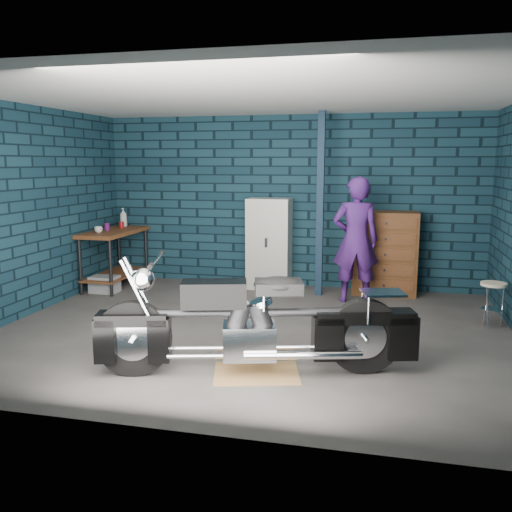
{
  "coord_description": "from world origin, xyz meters",
  "views": [
    {
      "loc": [
        1.45,
        -6.0,
        1.97
      ],
      "look_at": [
        -0.03,
        0.3,
        0.85
      ],
      "focal_mm": 38.0,
      "sensor_mm": 36.0,
      "label": 1
    }
  ],
  "objects_px": {
    "workbench": "(115,259)",
    "person": "(356,240)",
    "storage_bin": "(105,284)",
    "locker": "(269,244)",
    "shop_stool": "(492,305)",
    "tool_chest": "(385,253)",
    "motorcycle": "(256,316)"
  },
  "relations": [
    {
      "from": "locker",
      "to": "shop_stool",
      "type": "bearing_deg",
      "value": -24.94
    },
    {
      "from": "motorcycle",
      "to": "person",
      "type": "xyz_separation_m",
      "value": [
        0.75,
        2.94,
        0.33
      ]
    },
    {
      "from": "person",
      "to": "motorcycle",
      "type": "bearing_deg",
      "value": 67.5
    },
    {
      "from": "workbench",
      "to": "person",
      "type": "distance_m",
      "value": 3.8
    },
    {
      "from": "workbench",
      "to": "shop_stool",
      "type": "xyz_separation_m",
      "value": [
        5.46,
        -0.94,
        -0.18
      ]
    },
    {
      "from": "motorcycle",
      "to": "tool_chest",
      "type": "xyz_separation_m",
      "value": [
        1.16,
        3.51,
        0.06
      ]
    },
    {
      "from": "motorcycle",
      "to": "person",
      "type": "bearing_deg",
      "value": 60.82
    },
    {
      "from": "person",
      "to": "shop_stool",
      "type": "relative_size",
      "value": 3.25
    },
    {
      "from": "storage_bin",
      "to": "shop_stool",
      "type": "height_order",
      "value": "shop_stool"
    },
    {
      "from": "shop_stool",
      "to": "storage_bin",
      "type": "bearing_deg",
      "value": 174.41
    },
    {
      "from": "person",
      "to": "locker",
      "type": "relative_size",
      "value": 1.25
    },
    {
      "from": "person",
      "to": "workbench",
      "type": "bearing_deg",
      "value": -9.62
    },
    {
      "from": "motorcycle",
      "to": "storage_bin",
      "type": "xyz_separation_m",
      "value": [
        -3.01,
        2.62,
        -0.44
      ]
    },
    {
      "from": "shop_stool",
      "to": "motorcycle",
      "type": "bearing_deg",
      "value": -139.34
    },
    {
      "from": "person",
      "to": "tool_chest",
      "type": "relative_size",
      "value": 1.43
    },
    {
      "from": "storage_bin",
      "to": "locker",
      "type": "distance_m",
      "value": 2.61
    },
    {
      "from": "person",
      "to": "storage_bin",
      "type": "height_order",
      "value": "person"
    },
    {
      "from": "shop_stool",
      "to": "locker",
      "type": "bearing_deg",
      "value": 155.06
    },
    {
      "from": "workbench",
      "to": "storage_bin",
      "type": "distance_m",
      "value": 0.52
    },
    {
      "from": "person",
      "to": "locker",
      "type": "distance_m",
      "value": 1.49
    },
    {
      "from": "workbench",
      "to": "person",
      "type": "height_order",
      "value": "person"
    },
    {
      "from": "tool_chest",
      "to": "shop_stool",
      "type": "bearing_deg",
      "value": -48.07
    },
    {
      "from": "person",
      "to": "storage_bin",
      "type": "distance_m",
      "value": 3.84
    },
    {
      "from": "storage_bin",
      "to": "person",
      "type": "bearing_deg",
      "value": 4.77
    },
    {
      "from": "motorcycle",
      "to": "person",
      "type": "relative_size",
      "value": 1.43
    },
    {
      "from": "storage_bin",
      "to": "locker",
      "type": "relative_size",
      "value": 0.29
    },
    {
      "from": "workbench",
      "to": "tool_chest",
      "type": "xyz_separation_m",
      "value": [
        4.19,
        0.48,
        0.17
      ]
    },
    {
      "from": "locker",
      "to": "workbench",
      "type": "bearing_deg",
      "value": -168.73
    },
    {
      "from": "locker",
      "to": "shop_stool",
      "type": "height_order",
      "value": "locker"
    },
    {
      "from": "motorcycle",
      "to": "person",
      "type": "height_order",
      "value": "person"
    },
    {
      "from": "workbench",
      "to": "tool_chest",
      "type": "distance_m",
      "value": 4.22
    },
    {
      "from": "person",
      "to": "shop_stool",
      "type": "distance_m",
      "value": 1.98
    }
  ]
}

